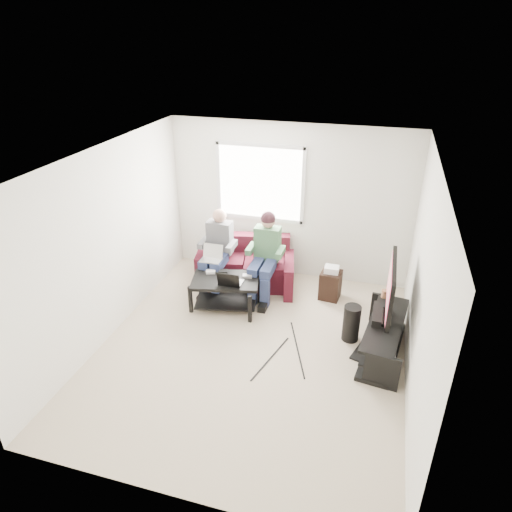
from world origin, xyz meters
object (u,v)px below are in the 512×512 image
object	(u,v)px
tv	(391,289)
subwoofer	(351,323)
sofa	(246,266)
end_table	(330,284)
tv_stand	(383,339)
coffee_table	(226,287)

from	to	relation	value
tv	subwoofer	bearing A→B (deg)	171.20
sofa	end_table	bearing A→B (deg)	-4.21
subwoofer	sofa	bearing A→B (deg)	149.17
tv	end_table	bearing A→B (deg)	128.76
tv_stand	subwoofer	xyz separation A→B (m)	(-0.44, 0.17, 0.05)
tv	subwoofer	xyz separation A→B (m)	(-0.44, 0.07, -0.66)
tv_stand	end_table	world-z (taller)	end_table
coffee_table	tv	world-z (taller)	tv
tv_stand	end_table	xyz separation A→B (m)	(-0.86, 1.17, 0.04)
coffee_table	subwoofer	xyz separation A→B (m)	(1.92, -0.28, -0.10)
subwoofer	tv_stand	bearing A→B (deg)	-20.84
sofa	coffee_table	world-z (taller)	sofa
sofa	subwoofer	size ratio (longest dim) A/B	3.40
subwoofer	coffee_table	bearing A→B (deg)	171.68
coffee_table	end_table	xyz separation A→B (m)	(1.50, 0.72, -0.12)
sofa	end_table	world-z (taller)	sofa
coffee_table	tv	bearing A→B (deg)	-8.41
tv_stand	tv	bearing A→B (deg)	91.47
sofa	coffee_table	size ratio (longest dim) A/B	1.64
tv	end_table	xyz separation A→B (m)	(-0.86, 1.07, -0.68)
sofa	tv	size ratio (longest dim) A/B	1.64
sofa	end_table	size ratio (longest dim) A/B	3.22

